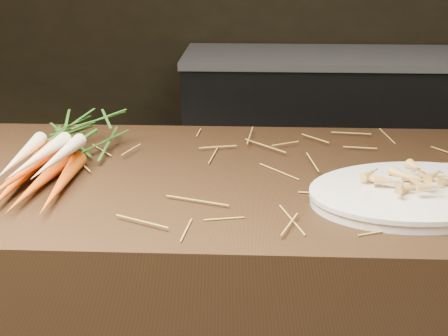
{
  "coord_description": "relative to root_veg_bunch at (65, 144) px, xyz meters",
  "views": [
    {
      "loc": [
        -0.26,
        -0.84,
        1.36
      ],
      "look_at": [
        -0.31,
        0.18,
        0.96
      ],
      "focal_mm": 45.0,
      "sensor_mm": 36.0,
      "label": 1
    }
  ],
  "objects": [
    {
      "name": "back_counter",
      "position": [
        0.98,
        1.84,
        -0.53
      ],
      "size": [
        1.82,
        0.62,
        0.84
      ],
      "color": "black",
      "rests_on": "ground"
    },
    {
      "name": "serving_platter",
      "position": [
        0.74,
        -0.17,
        -0.04
      ],
      "size": [
        0.47,
        0.36,
        0.02
      ],
      "primitive_type": null,
      "rotation": [
        0.0,
        0.0,
        0.21
      ],
      "color": "white",
      "rests_on": "main_counter"
    },
    {
      "name": "straw_bedding",
      "position": [
        0.68,
        -0.04,
        -0.04
      ],
      "size": [
        1.4,
        0.6,
        0.02
      ],
      "primitive_type": null,
      "color": "olive",
      "rests_on": "main_counter"
    },
    {
      "name": "roasted_veg_heap",
      "position": [
        0.74,
        -0.17,
        -0.0
      ],
      "size": [
        0.23,
        0.19,
        0.05
      ],
      "primitive_type": null,
      "rotation": [
        0.0,
        0.0,
        0.21
      ],
      "color": "#C1853F",
      "rests_on": "serving_platter"
    },
    {
      "name": "root_veg_bunch",
      "position": [
        0.0,
        0.0,
        0.0
      ],
      "size": [
        0.19,
        0.53,
        0.1
      ],
      "rotation": [
        0.0,
        0.0,
        -0.06
      ],
      "color": "orange",
      "rests_on": "main_counter"
    }
  ]
}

